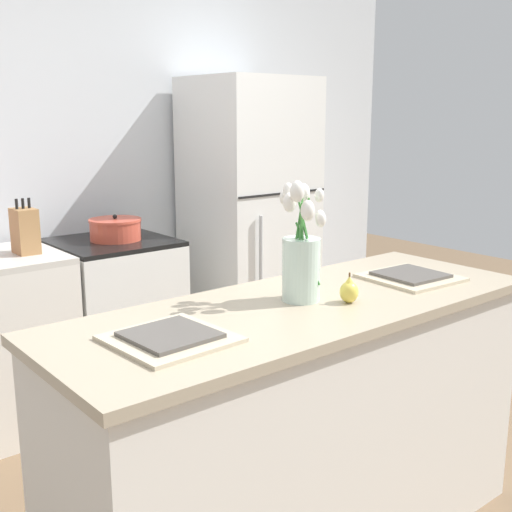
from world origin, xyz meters
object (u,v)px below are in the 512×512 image
object	(u,v)px
plate_setting_left	(170,337)
knife_block	(25,231)
cooking_pot	(115,229)
flower_vase	(301,257)
refrigerator	(249,222)
plate_setting_right	(411,276)
pear_figurine	(349,291)
stove_range	(116,319)

from	to	relation	value
plate_setting_left	knife_block	xyz separation A→B (m)	(0.17, 1.59, 0.06)
plate_setting_left	cooking_pot	distance (m)	1.75
flower_vase	cooking_pot	world-z (taller)	flower_vase
flower_vase	cooking_pot	xyz separation A→B (m)	(0.10, 1.56, -0.13)
refrigerator	cooking_pot	world-z (taller)	refrigerator
refrigerator	plate_setting_right	xyz separation A→B (m)	(-0.50, -1.63, 0.05)
cooking_pot	knife_block	world-z (taller)	knife_block
plate_setting_left	knife_block	distance (m)	1.60
flower_vase	knife_block	xyz separation A→B (m)	(-0.39, 1.54, -0.08)
pear_figurine	knife_block	xyz separation A→B (m)	(-0.50, 1.66, 0.03)
plate_setting_right	cooking_pot	distance (m)	1.68
flower_vase	knife_block	world-z (taller)	flower_vase
stove_range	plate_setting_right	size ratio (longest dim) A/B	2.67
stove_range	pear_figurine	distance (m)	1.78
flower_vase	plate_setting_left	world-z (taller)	flower_vase
flower_vase	cooking_pot	distance (m)	1.57
refrigerator	plate_setting_left	world-z (taller)	refrigerator
stove_range	knife_block	distance (m)	0.73
flower_vase	plate_setting_left	distance (m)	0.58
plate_setting_left	plate_setting_right	distance (m)	1.09
cooking_pot	knife_block	size ratio (longest dim) A/B	1.04
stove_range	refrigerator	world-z (taller)	refrigerator
stove_range	refrigerator	size ratio (longest dim) A/B	0.50
pear_figurine	cooking_pot	world-z (taller)	pear_figurine
stove_range	plate_setting_right	world-z (taller)	plate_setting_right
plate_setting_right	refrigerator	bearing A→B (deg)	72.85
refrigerator	pear_figurine	distance (m)	1.94
cooking_pot	knife_block	distance (m)	0.50
plate_setting_right	cooking_pot	xyz separation A→B (m)	(-0.43, 1.62, 0.01)
stove_range	flower_vase	world-z (taller)	flower_vase
refrigerator	flower_vase	distance (m)	1.89
stove_range	plate_setting_left	xyz separation A→B (m)	(-0.65, -1.63, 0.49)
flower_vase	pear_figurine	bearing A→B (deg)	-48.54
pear_figurine	knife_block	distance (m)	1.73
pear_figurine	cooking_pot	distance (m)	1.69
stove_range	flower_vase	distance (m)	1.70
stove_range	pear_figurine	xyz separation A→B (m)	(0.02, -1.70, 0.53)
refrigerator	flower_vase	world-z (taller)	refrigerator
pear_figurine	cooking_pot	size ratio (longest dim) A/B	0.37
stove_range	cooking_pot	size ratio (longest dim) A/B	3.18
pear_figurine	knife_block	bearing A→B (deg)	106.73
pear_figurine	knife_block	world-z (taller)	knife_block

